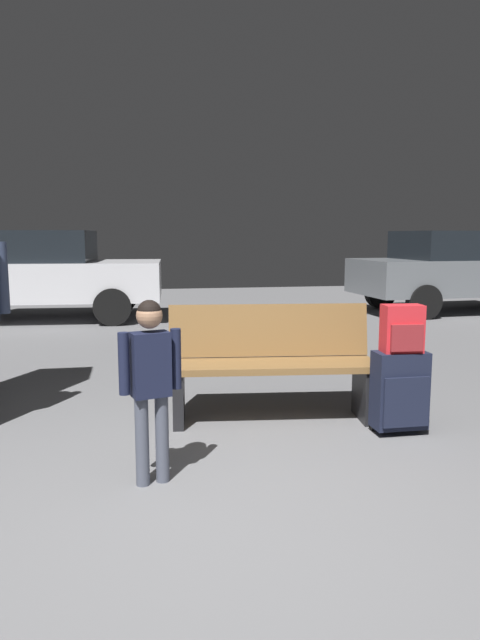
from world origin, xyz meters
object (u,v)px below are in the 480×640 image
at_px(backpack_bright, 402,329).
at_px(child, 150,372).
at_px(bench, 271,363).
at_px(parked_car_far, 36,273).
at_px(suitcase, 400,391).
at_px(parked_car_side, 462,269).

relative_size(backpack_bright, child, 0.32).
bearing_deg(backpack_bright, bench, 147.86).
bearing_deg(parked_car_far, suitcase, -61.69).
bearing_deg(suitcase, parked_car_far, 118.31).
bearing_deg(parked_car_side, backpack_bright, -124.47).
relative_size(parked_car_far, parked_car_side, 1.00).
bearing_deg(child, parked_car_far, 103.60).
relative_size(bench, child, 1.53).
relative_size(bench, backpack_bright, 4.85).
bearing_deg(suitcase, child, -163.50).
height_order(bench, suitcase, bench).
height_order(suitcase, backpack_bright, backpack_bright).
xyz_separation_m(suitcase, child, (-1.79, -0.53, 0.34)).
distance_m(parked_car_far, parked_car_side, 7.74).
bearing_deg(parked_car_far, child, -76.40).
bearing_deg(suitcase, bench, 147.90).
xyz_separation_m(child, parked_car_side, (6.04, 6.71, 0.14)).
distance_m(bench, parked_car_side, 7.61).
distance_m(bench, child, 1.44).
bearing_deg(bench, parked_car_side, 48.14).
bearing_deg(parked_car_far, bench, -65.95).
xyz_separation_m(backpack_bright, parked_car_side, (4.25, 6.18, 0.03)).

